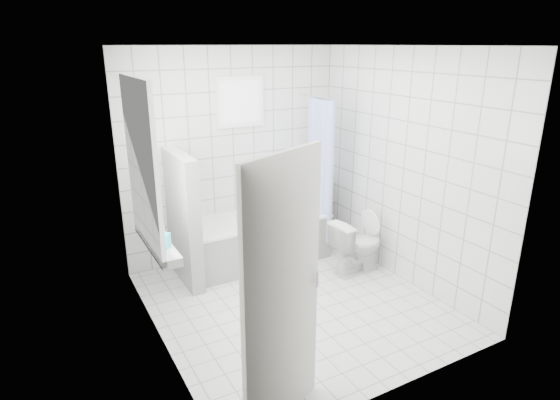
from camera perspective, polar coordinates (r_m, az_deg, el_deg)
ground at (r=5.08m, az=1.74°, el=-12.46°), size 3.00×3.00×0.00m
ceiling at (r=4.36m, az=2.08°, el=18.31°), size 3.00×3.00×0.00m
wall_back at (r=5.85m, az=-5.67°, el=5.44°), size 2.80×0.02×2.60m
wall_front at (r=3.43m, az=14.86°, el=-4.72°), size 2.80×0.02×2.60m
wall_left at (r=4.05m, az=-15.39°, el=-1.12°), size 0.02×3.00×2.60m
wall_right at (r=5.38m, az=14.85°, el=3.75°), size 0.02×3.00×2.60m
window_left at (r=4.26m, az=-16.15°, el=3.98°), size 0.01×0.90×1.40m
window_back at (r=5.73m, az=-4.76°, el=11.81°), size 0.50×0.01×0.50m
window_sill at (r=4.50m, az=-14.75°, el=-5.09°), size 0.18×1.02×0.08m
door at (r=3.21m, az=0.30°, el=-11.74°), size 0.75×0.35×2.00m
bathtub at (r=5.88m, az=-2.80°, el=-4.76°), size 1.75×0.77×0.58m
partition_wall at (r=5.35m, az=-11.72°, el=-2.27°), size 0.15×0.85×1.50m
tiled_ledge at (r=6.59m, az=4.60°, el=-2.32°), size 0.40×0.24×0.55m
toilet at (r=5.66m, az=9.40°, el=-5.53°), size 0.68×0.41×0.67m
curtain_rod at (r=5.82m, az=4.45°, el=12.41°), size 0.02×0.80×0.02m
shower_curtain at (r=5.88m, az=4.92°, el=3.53°), size 0.14×0.48×1.78m
tub_faucet at (r=6.02m, az=-3.44°, el=1.44°), size 0.18×0.06×0.06m
sill_bottles at (r=4.44m, az=-14.73°, el=-3.52°), size 0.21×0.63×0.20m
ledge_bottles at (r=6.45m, az=4.99°, el=0.92°), size 0.17×0.17×0.27m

